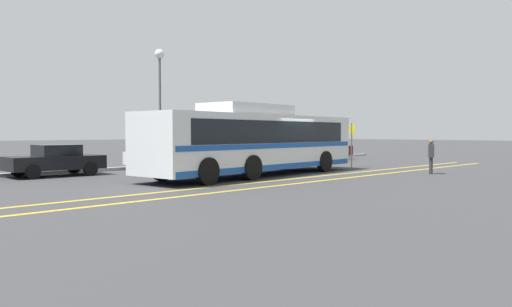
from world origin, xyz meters
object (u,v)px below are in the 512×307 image
parked_car_1 (55,160)px  parked_car_4 (323,150)px  transit_bus (256,141)px  street_lamp (160,80)px  parked_car_2 (167,155)px  bus_stop_sign (352,140)px  parked_car_3 (255,151)px  pedestrian_0 (431,155)px

parked_car_1 → parked_car_4: 18.73m
transit_bus → street_lamp: (0.84, 8.49, 3.35)m
parked_car_2 → bus_stop_sign: bearing=52.5°
parked_car_3 → parked_car_4: (6.43, -0.28, -0.06)m
parked_car_3 → parked_car_1: bearing=94.7°
transit_bus → parked_car_2: size_ratio=2.94×
parked_car_2 → parked_car_4: (12.93, -0.23, -0.04)m
transit_bus → pedestrian_0: bearing=45.5°
parked_car_3 → bus_stop_sign: bus_stop_sign is taller
pedestrian_0 → transit_bus: bearing=-72.0°
transit_bus → parked_car_4: bearing=109.5°
parked_car_1 → parked_car_4: bearing=-89.2°
transit_bus → bus_stop_sign: bearing=84.0°
parked_car_4 → street_lamp: street_lamp is taller
street_lamp → transit_bus: bearing=-95.7°
parked_car_2 → pedestrian_0: 12.88m
transit_bus → pedestrian_0: size_ratio=7.84×
transit_bus → parked_car_2: transit_bus is taller
parked_car_3 → pedestrian_0: pedestrian_0 is taller
parked_car_1 → street_lamp: (7.16, 2.53, 4.19)m
parked_car_2 → pedestrian_0: bearing=31.7°
pedestrian_0 → parked_car_4: bearing=-152.5°
parked_car_1 → bus_stop_sign: size_ratio=1.67×
parked_car_3 → parked_car_4: size_ratio=0.99×
transit_bus → pedestrian_0: (6.19, -5.10, -0.65)m
transit_bus → parked_car_1: 8.73m
street_lamp → parked_car_2: bearing=-117.7°
parked_car_1 → parked_car_3: 12.30m
parked_car_3 → transit_bus: bearing=139.6°
pedestrian_0 → parked_car_1: bearing=-74.0°
parked_car_4 → pedestrian_0: 12.43m
parked_car_2 → parked_car_3: (6.50, 0.05, 0.02)m
bus_stop_sign → pedestrian_0: bearing=-16.9°
transit_bus → parked_car_2: 5.97m
pedestrian_0 → bus_stop_sign: bearing=-134.3°
parked_car_4 → transit_bus: bearing=114.8°
street_lamp → parked_car_3: bearing=-26.4°
pedestrian_0 → street_lamp: (-5.35, 13.59, 4.01)m
transit_bus → bus_stop_sign: transit_bus is taller
parked_car_1 → parked_car_3: bearing=-88.4°
parked_car_2 → parked_car_3: 6.50m
parked_car_2 → bus_stop_sign: size_ratio=1.74×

